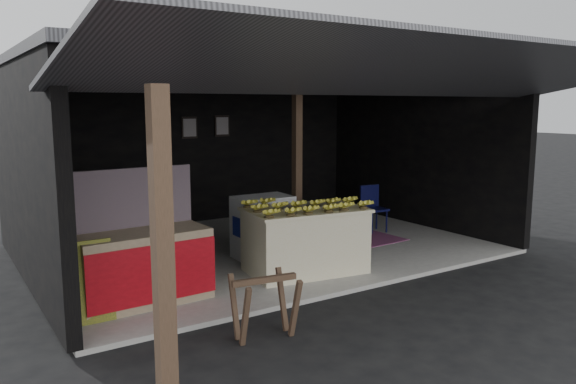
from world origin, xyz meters
TOP-DOWN VIEW (x-y plane):
  - ground at (0.00, 0.00)m, footprint 80.00×80.00m
  - concrete_slab at (0.00, 2.50)m, footprint 7.00×5.00m
  - shophouse at (0.00, 2.82)m, footprint 7.40×7.29m
  - banana_table at (-0.20, 0.95)m, footprint 1.75×1.21m
  - banana_pile at (-0.20, 0.95)m, footprint 1.61×1.10m
  - white_crate at (-0.32, 1.91)m, footprint 0.86×0.60m
  - neighbor_stall at (-2.50, 0.97)m, footprint 1.55×0.76m
  - green_signboard at (-3.24, 0.66)m, footprint 0.60×0.13m
  - sawhorse at (-1.77, -0.60)m, footprint 0.69×0.65m
  - water_barrel at (0.57, 1.34)m, footprint 0.32×0.32m
  - plastic_chair at (2.30, 2.40)m, footprint 0.44×0.44m
  - magenta_rug at (1.59, 1.94)m, footprint 1.55×1.07m
  - picture_frames at (-0.17, 4.89)m, footprint 1.62×0.04m

SIDE VIEW (x-z plane):
  - ground at x=0.00m, z-range 0.00..0.00m
  - concrete_slab at x=0.00m, z-range 0.00..0.06m
  - magenta_rug at x=1.59m, z-range 0.06..0.07m
  - water_barrel at x=0.57m, z-range 0.06..0.53m
  - sawhorse at x=-1.77m, z-range 0.09..0.74m
  - green_signboard at x=-3.24m, z-range 0.06..0.95m
  - banana_table at x=-0.20m, z-range 0.06..0.96m
  - white_crate at x=-0.32m, z-range 0.06..1.01m
  - neighbor_stall at x=-2.50m, z-range -0.25..1.32m
  - plastic_chair at x=2.30m, z-range 0.13..0.97m
  - banana_pile at x=-0.20m, z-range 0.96..1.14m
  - picture_frames at x=-0.17m, z-range 1.70..2.16m
  - shophouse at x=0.00m, z-range 0.59..3.61m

